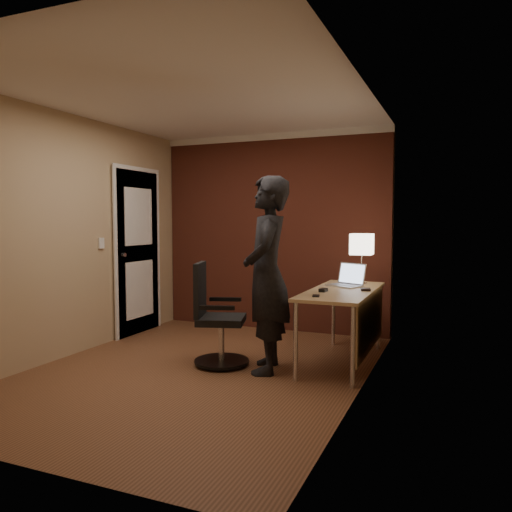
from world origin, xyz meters
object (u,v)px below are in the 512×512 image
desk_lamp (362,245)px  person (267,274)px  office_chair (215,321)px  phone (316,296)px  laptop (348,280)px  desk (349,303)px  mouse (323,290)px  wallet (366,289)px

desk_lamp → person: person is taller
desk_lamp → office_chair: bearing=-140.1°
phone → office_chair: bearing=168.5°
phone → office_chair: (-1.00, -0.02, -0.30)m
laptop → phone: 0.82m
desk → desk_lamp: desk_lamp is taller
laptop → mouse: (-0.13, -0.51, -0.05)m
phone → mouse: bearing=80.0°
phone → office_chair: office_chair is taller
phone → person: (-0.47, 0.00, 0.17)m
mouse → person: size_ratio=0.06×
laptop → phone: (-0.11, -0.81, -0.06)m
desk → laptop: laptop is taller
laptop → office_chair: size_ratio=0.42×
desk_lamp → mouse: size_ratio=5.35×
desk → laptop: size_ratio=3.65×
wallet → person: person is taller
desk_lamp → mouse: desk_lamp is taller
mouse → person: 0.57m
desk_lamp → wallet: 0.63m
desk → phone: (-0.19, -0.51, 0.13)m
desk_lamp → person: size_ratio=0.29×
laptop → person: bearing=-125.7°
phone → wallet: (0.34, 0.54, 0.01)m
laptop → desk: bearing=-75.0°
desk → mouse: mouse is taller
mouse → desk: bearing=50.1°
office_chair → person: 0.71m
desk → wallet: bearing=10.2°
desk → laptop: bearing=105.0°
desk → wallet: size_ratio=13.64×
laptop → mouse: laptop is taller
wallet → office_chair: (-1.34, -0.55, -0.31)m
mouse → person: bearing=-140.9°
desk → office_chair: (-1.19, -0.53, -0.17)m
mouse → phone: size_ratio=0.87×
desk → mouse: bearing=-135.4°
wallet → laptop: bearing=129.7°
desk_lamp → wallet: (0.13, -0.46, -0.41)m
mouse → person: (-0.46, -0.30, 0.16)m
desk → person: size_ratio=0.83×
phone → office_chair: 1.05m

